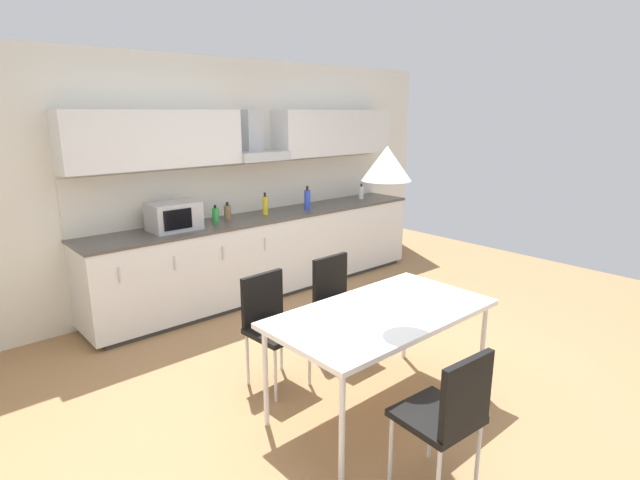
% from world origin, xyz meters
% --- Properties ---
extents(ground_plane, '(8.75, 7.23, 0.02)m').
position_xyz_m(ground_plane, '(0.00, 0.00, -0.01)').
color(ground_plane, '#9E754C').
extents(wall_back, '(7.00, 0.10, 2.64)m').
position_xyz_m(wall_back, '(0.00, 2.46, 1.32)').
color(wall_back, silver).
rests_on(wall_back, ground_plane).
extents(kitchen_counter, '(4.18, 0.66, 0.92)m').
position_xyz_m(kitchen_counter, '(0.64, 2.09, 0.46)').
color(kitchen_counter, '#333333').
rests_on(kitchen_counter, ground_plane).
extents(backsplash_tile, '(4.16, 0.02, 0.56)m').
position_xyz_m(backsplash_tile, '(0.64, 2.40, 1.20)').
color(backsplash_tile, silver).
rests_on(backsplash_tile, kitchen_counter).
extents(upper_wall_cabinets, '(4.16, 0.40, 0.56)m').
position_xyz_m(upper_wall_cabinets, '(0.64, 2.24, 1.81)').
color(upper_wall_cabinets, silver).
extents(microwave, '(0.48, 0.35, 0.28)m').
position_xyz_m(microwave, '(-0.49, 2.09, 1.06)').
color(microwave, '#ADADB2').
rests_on(microwave, kitchen_counter).
extents(bottle_brown, '(0.08, 0.08, 0.20)m').
position_xyz_m(bottle_brown, '(0.16, 2.15, 1.01)').
color(bottle_brown, brown).
rests_on(bottle_brown, kitchen_counter).
extents(bottle_blue, '(0.08, 0.08, 0.28)m').
position_xyz_m(bottle_blue, '(1.20, 2.04, 1.04)').
color(bottle_blue, blue).
rests_on(bottle_blue, kitchen_counter).
extents(bottle_green, '(0.07, 0.07, 0.18)m').
position_xyz_m(bottle_green, '(0.01, 2.15, 1.00)').
color(bottle_green, green).
rests_on(bottle_green, kitchen_counter).
extents(bottle_yellow, '(0.06, 0.06, 0.25)m').
position_xyz_m(bottle_yellow, '(0.63, 2.11, 1.03)').
color(bottle_yellow, yellow).
rests_on(bottle_yellow, kitchen_counter).
extents(bottle_white, '(0.07, 0.07, 0.20)m').
position_xyz_m(bottle_white, '(2.22, 2.12, 1.01)').
color(bottle_white, white).
rests_on(bottle_white, kitchen_counter).
extents(dining_table, '(1.58, 0.85, 0.75)m').
position_xyz_m(dining_table, '(-0.18, -0.40, 0.70)').
color(dining_table, white).
rests_on(dining_table, ground_plane).
extents(chair_far_right, '(0.41, 0.41, 0.87)m').
position_xyz_m(chair_far_right, '(0.17, 0.41, 0.53)').
color(chair_far_right, black).
rests_on(chair_far_right, ground_plane).
extents(chair_far_left, '(0.42, 0.42, 0.87)m').
position_xyz_m(chair_far_left, '(-0.54, 0.41, 0.53)').
color(chair_far_left, black).
rests_on(chair_far_left, ground_plane).
extents(chair_near_left, '(0.43, 0.43, 0.87)m').
position_xyz_m(chair_near_left, '(-0.54, -1.21, 0.53)').
color(chair_near_left, black).
rests_on(chair_near_left, ground_plane).
extents(pendant_lamp, '(0.32, 0.32, 0.22)m').
position_xyz_m(pendant_lamp, '(-0.18, -0.40, 1.75)').
color(pendant_lamp, silver).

